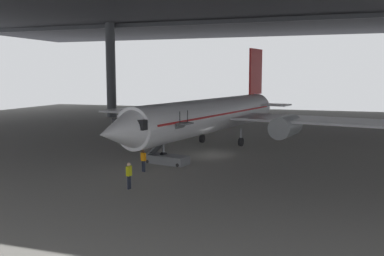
{
  "coord_description": "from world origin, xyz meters",
  "views": [
    {
      "loc": [
        11.14,
        -37.04,
        7.3
      ],
      "look_at": [
        -1.05,
        -0.02,
        2.42
      ],
      "focal_mm": 39.47,
      "sensor_mm": 36.0,
      "label": 1
    }
  ],
  "objects_px": {
    "airplane_main": "(213,115)",
    "boarding_stairs": "(168,155)",
    "crew_worker_by_stairs": "(143,159)",
    "crew_worker_near_nose": "(129,174)"
  },
  "relations": [
    {
      "from": "airplane_main",
      "to": "boarding_stairs",
      "type": "bearing_deg",
      "value": -98.74
    },
    {
      "from": "boarding_stairs",
      "to": "crew_worker_near_nose",
      "type": "height_order",
      "value": "boarding_stairs"
    },
    {
      "from": "crew_worker_near_nose",
      "to": "crew_worker_by_stairs",
      "type": "xyz_separation_m",
      "value": [
        -1.2,
        4.79,
        -0.03
      ]
    },
    {
      "from": "boarding_stairs",
      "to": "crew_worker_near_nose",
      "type": "xyz_separation_m",
      "value": [
        0.55,
        -8.15,
        0.29
      ]
    },
    {
      "from": "crew_worker_near_nose",
      "to": "crew_worker_by_stairs",
      "type": "bearing_deg",
      "value": 104.01
    },
    {
      "from": "boarding_stairs",
      "to": "crew_worker_by_stairs",
      "type": "xyz_separation_m",
      "value": [
        -0.65,
        -3.36,
        0.26
      ]
    },
    {
      "from": "boarding_stairs",
      "to": "crew_worker_by_stairs",
      "type": "height_order",
      "value": "boarding_stairs"
    },
    {
      "from": "crew_worker_by_stairs",
      "to": "crew_worker_near_nose",
      "type": "bearing_deg",
      "value": -75.99
    },
    {
      "from": "boarding_stairs",
      "to": "crew_worker_by_stairs",
      "type": "bearing_deg",
      "value": -100.93
    },
    {
      "from": "airplane_main",
      "to": "boarding_stairs",
      "type": "distance_m",
      "value": 9.59
    }
  ]
}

